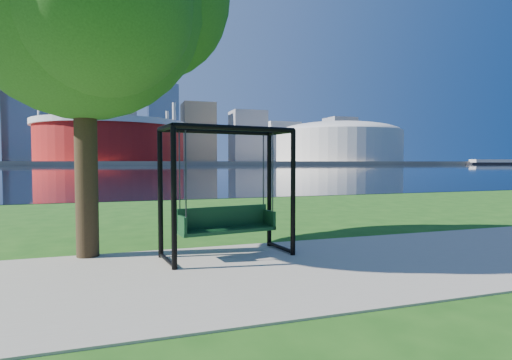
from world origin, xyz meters
name	(u,v)px	position (x,y,z in m)	size (l,w,h in m)	color
ground	(270,263)	(0.00, 0.00, 0.00)	(900.00, 900.00, 0.00)	#1E5114
path	(280,269)	(0.00, -0.50, 0.01)	(120.00, 4.00, 0.03)	#9E937F
river	(136,168)	(0.00, 102.00, 0.01)	(900.00, 180.00, 0.02)	black
far_bank	(130,163)	(0.00, 306.00, 1.00)	(900.00, 228.00, 2.00)	#937F60
stadium	(112,140)	(-10.00, 235.00, 14.23)	(83.00, 83.00, 32.00)	maroon
arena	(338,141)	(135.00, 235.00, 15.87)	(84.00, 84.00, 26.56)	beige
skyline	(123,117)	(-4.27, 319.39, 35.89)	(392.00, 66.00, 96.50)	gray
swing	(227,195)	(-0.60, 0.63, 1.15)	(2.45, 1.35, 2.38)	black
barge	(491,162)	(217.05, 187.14, 1.45)	(33.12, 14.55, 3.21)	black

